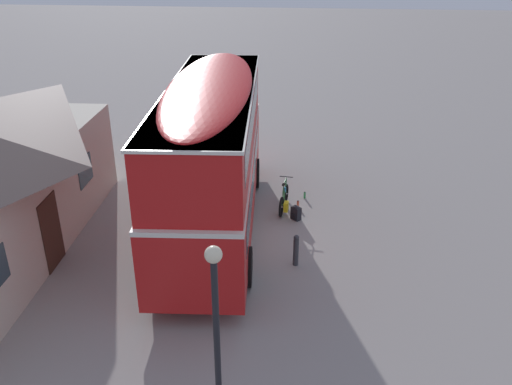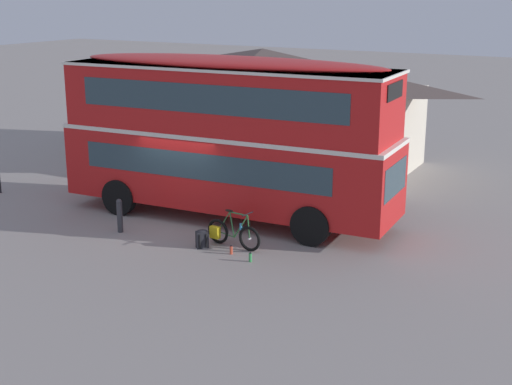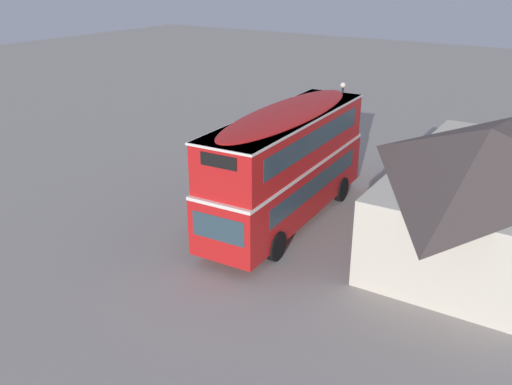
{
  "view_description": "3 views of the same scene",
  "coord_description": "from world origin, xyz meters",
  "px_view_note": "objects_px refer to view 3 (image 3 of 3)",
  "views": [
    {
      "loc": [
        -14.02,
        -1.8,
        8.49
      ],
      "look_at": [
        0.21,
        -0.38,
        1.63
      ],
      "focal_mm": 37.59,
      "sensor_mm": 36.0,
      "label": 1
    },
    {
      "loc": [
        11.87,
        -16.53,
        6.62
      ],
      "look_at": [
        3.14,
        -1.23,
        1.64
      ],
      "focal_mm": 50.68,
      "sensor_mm": 36.0,
      "label": 2
    },
    {
      "loc": [
        18.73,
        11.42,
        9.82
      ],
      "look_at": [
        1.58,
        -0.02,
        1.26
      ],
      "focal_mm": 38.18,
      "sensor_mm": 36.0,
      "label": 3
    }
  ],
  "objects_px": {
    "backpack_on_ground": "(225,207)",
    "water_bottle_red_squeeze": "(211,218)",
    "double_decker_bus": "(287,161)",
    "touring_bicycle": "(224,212)",
    "kerb_bollard": "(258,182)",
    "water_bottle_green_metal": "(196,222)",
    "street_lamp": "(341,113)"
  },
  "relations": [
    {
      "from": "water_bottle_green_metal",
      "to": "street_lamp",
      "type": "bearing_deg",
      "value": 172.74
    },
    {
      "from": "touring_bicycle",
      "to": "backpack_on_ground",
      "type": "height_order",
      "value": "touring_bicycle"
    },
    {
      "from": "touring_bicycle",
      "to": "water_bottle_red_squeeze",
      "type": "relative_size",
      "value": 7.26
    },
    {
      "from": "kerb_bollard",
      "to": "double_decker_bus",
      "type": "bearing_deg",
      "value": 53.81
    },
    {
      "from": "double_decker_bus",
      "to": "street_lamp",
      "type": "bearing_deg",
      "value": -169.55
    },
    {
      "from": "double_decker_bus",
      "to": "water_bottle_red_squeeze",
      "type": "distance_m",
      "value": 4.03
    },
    {
      "from": "double_decker_bus",
      "to": "backpack_on_ground",
      "type": "relative_size",
      "value": 20.35
    },
    {
      "from": "backpack_on_ground",
      "to": "street_lamp",
      "type": "relative_size",
      "value": 0.12
    },
    {
      "from": "touring_bicycle",
      "to": "water_bottle_red_squeeze",
      "type": "distance_m",
      "value": 0.61
    },
    {
      "from": "water_bottle_green_metal",
      "to": "street_lamp",
      "type": "distance_m",
      "value": 10.94
    },
    {
      "from": "backpack_on_ground",
      "to": "kerb_bollard",
      "type": "distance_m",
      "value": 2.73
    },
    {
      "from": "backpack_on_ground",
      "to": "water_bottle_green_metal",
      "type": "height_order",
      "value": "backpack_on_ground"
    },
    {
      "from": "backpack_on_ground",
      "to": "water_bottle_red_squeeze",
      "type": "bearing_deg",
      "value": -2.58
    },
    {
      "from": "double_decker_bus",
      "to": "water_bottle_red_squeeze",
      "type": "bearing_deg",
      "value": -57.07
    },
    {
      "from": "water_bottle_red_squeeze",
      "to": "water_bottle_green_metal",
      "type": "height_order",
      "value": "water_bottle_green_metal"
    },
    {
      "from": "water_bottle_green_metal",
      "to": "double_decker_bus",
      "type": "bearing_deg",
      "value": 130.14
    },
    {
      "from": "double_decker_bus",
      "to": "backpack_on_ground",
      "type": "distance_m",
      "value": 3.6
    },
    {
      "from": "water_bottle_green_metal",
      "to": "kerb_bollard",
      "type": "relative_size",
      "value": 0.25
    },
    {
      "from": "touring_bicycle",
      "to": "street_lamp",
      "type": "xyz_separation_m",
      "value": [
        -9.57,
        0.65,
        2.3
      ]
    },
    {
      "from": "double_decker_bus",
      "to": "street_lamp",
      "type": "height_order",
      "value": "double_decker_bus"
    },
    {
      "from": "street_lamp",
      "to": "water_bottle_red_squeeze",
      "type": "bearing_deg",
      "value": -6.51
    },
    {
      "from": "touring_bicycle",
      "to": "water_bottle_red_squeeze",
      "type": "bearing_deg",
      "value": -58.81
    },
    {
      "from": "double_decker_bus",
      "to": "water_bottle_green_metal",
      "type": "bearing_deg",
      "value": -49.86
    },
    {
      "from": "backpack_on_ground",
      "to": "water_bottle_green_metal",
      "type": "bearing_deg",
      "value": -9.15
    },
    {
      "from": "touring_bicycle",
      "to": "water_bottle_red_squeeze",
      "type": "xyz_separation_m",
      "value": [
        0.29,
        -0.47,
        -0.26
      ]
    },
    {
      "from": "touring_bicycle",
      "to": "water_bottle_green_metal",
      "type": "bearing_deg",
      "value": -35.09
    },
    {
      "from": "double_decker_bus",
      "to": "touring_bicycle",
      "type": "xyz_separation_m",
      "value": [
        1.42,
        -2.16,
        -2.27
      ]
    },
    {
      "from": "double_decker_bus",
      "to": "water_bottle_green_metal",
      "type": "height_order",
      "value": "double_decker_bus"
    },
    {
      "from": "touring_bicycle",
      "to": "backpack_on_ground",
      "type": "distance_m",
      "value": 0.79
    },
    {
      "from": "touring_bicycle",
      "to": "water_bottle_green_metal",
      "type": "relative_size",
      "value": 6.99
    },
    {
      "from": "touring_bicycle",
      "to": "water_bottle_green_metal",
      "type": "height_order",
      "value": "touring_bicycle"
    },
    {
      "from": "water_bottle_red_squeeze",
      "to": "kerb_bollard",
      "type": "height_order",
      "value": "kerb_bollard"
    }
  ]
}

